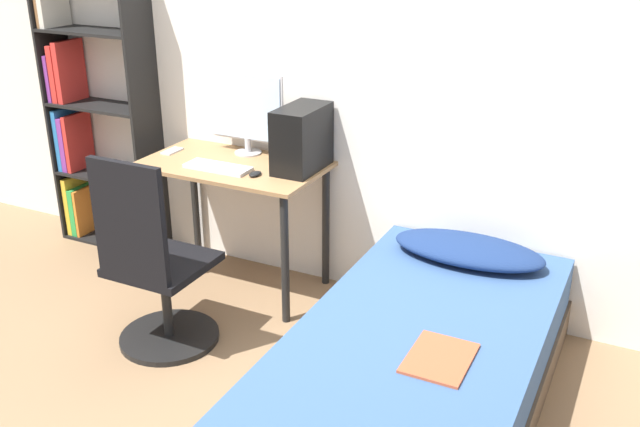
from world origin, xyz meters
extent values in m
plane|color=#846647|center=(0.00, 0.00, 0.00)|extent=(14.00, 14.00, 0.00)
cube|color=silver|center=(0.00, 1.36, 1.25)|extent=(8.00, 0.05, 2.50)
cube|color=#997047|center=(-0.46, 1.04, 0.75)|extent=(1.03, 0.59, 0.02)
cylinder|color=black|center=(-0.93, 0.79, 0.37)|extent=(0.04, 0.04, 0.74)
cylinder|color=black|center=(0.00, 0.79, 0.37)|extent=(0.04, 0.04, 0.74)
cylinder|color=black|center=(-0.93, 1.28, 0.37)|extent=(0.04, 0.04, 0.74)
cylinder|color=black|center=(0.00, 1.28, 0.37)|extent=(0.04, 0.04, 0.74)
cube|color=black|center=(-1.90, 1.19, 0.94)|extent=(0.02, 0.27, 1.88)
cube|color=black|center=(-1.19, 1.19, 0.94)|extent=(0.02, 0.27, 1.88)
cube|color=black|center=(-1.54, 1.19, 0.01)|extent=(0.69, 0.27, 0.02)
cube|color=black|center=(-1.54, 1.19, 0.47)|extent=(0.69, 0.27, 0.02)
cube|color=black|center=(-1.54, 1.19, 0.94)|extent=(0.69, 0.27, 0.02)
cube|color=black|center=(-1.54, 1.19, 1.40)|extent=(0.69, 0.27, 0.02)
cube|color=gold|center=(-1.86, 1.19, 0.22)|extent=(0.04, 0.23, 0.40)
cube|color=green|center=(-1.82, 1.19, 0.18)|extent=(0.04, 0.23, 0.33)
cube|color=orange|center=(-1.78, 1.19, 0.18)|extent=(0.02, 0.23, 0.33)
cube|color=#2870B7|center=(-1.86, 1.19, 0.69)|extent=(0.04, 0.23, 0.41)
cube|color=#7A338E|center=(-1.82, 1.19, 0.66)|extent=(0.04, 0.23, 0.36)
cube|color=red|center=(-1.78, 1.19, 0.67)|extent=(0.03, 0.23, 0.38)
cube|color=#7A338E|center=(-1.87, 1.19, 1.10)|extent=(0.03, 0.23, 0.30)
cube|color=red|center=(-1.82, 1.19, 1.13)|extent=(0.04, 0.23, 0.36)
cube|color=red|center=(-1.77, 1.19, 1.14)|extent=(0.04, 0.23, 0.38)
cube|color=brown|center=(-1.87, 1.19, 1.57)|extent=(0.02, 0.23, 0.32)
cylinder|color=black|center=(-0.46, 0.36, 0.01)|extent=(0.52, 0.52, 0.03)
cylinder|color=black|center=(-0.46, 0.36, 0.23)|extent=(0.05, 0.05, 0.39)
cube|color=black|center=(-0.46, 0.36, 0.44)|extent=(0.45, 0.45, 0.04)
cube|color=black|center=(-0.46, 0.15, 0.75)|extent=(0.40, 0.04, 0.58)
cube|color=#4C3D2D|center=(0.90, 0.35, 0.10)|extent=(1.01, 1.96, 0.20)
cube|color=#33517F|center=(0.90, 0.35, 0.32)|extent=(0.98, 1.92, 0.25)
ellipsoid|color=navy|center=(0.90, 1.07, 0.50)|extent=(0.76, 0.36, 0.11)
cube|color=#B24C2D|center=(1.04, 0.16, 0.45)|extent=(0.24, 0.32, 0.01)
cylinder|color=#B7B7BC|center=(-0.48, 1.23, 0.77)|extent=(0.16, 0.16, 0.01)
cylinder|color=#B7B7BC|center=(-0.48, 1.23, 0.82)|extent=(0.04, 0.04, 0.08)
cube|color=#B7B7BC|center=(-0.48, 1.24, 1.04)|extent=(0.48, 0.01, 0.39)
cube|color=#B2D1EF|center=(-0.48, 1.23, 1.04)|extent=(0.45, 0.01, 0.37)
cube|color=silver|center=(-0.48, 0.92, 0.77)|extent=(0.38, 0.14, 0.02)
cube|color=black|center=(-0.07, 1.12, 0.94)|extent=(0.20, 0.37, 0.35)
ellipsoid|color=black|center=(-0.24, 0.92, 0.77)|extent=(0.06, 0.09, 0.02)
cube|color=#B7B7BC|center=(-0.90, 1.06, 0.77)|extent=(0.07, 0.14, 0.01)
camera|label=1|loc=(1.67, -2.15, 2.05)|focal=40.00mm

